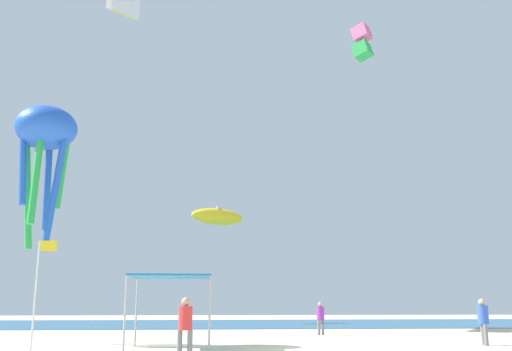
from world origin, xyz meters
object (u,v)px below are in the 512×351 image
(kite_inflatable_yellow, at_px, (217,217))
(kite_octopus_blue, at_px, (46,135))
(person_near_tent, at_px, (320,316))
(person_central, at_px, (483,318))
(canopy_tent, at_px, (172,279))
(person_leftmost, at_px, (185,322))
(kite_box_pink, at_px, (362,42))
(kite_parafoil_white, at_px, (124,3))
(banner_flag, at_px, (38,284))

(kite_inflatable_yellow, height_order, kite_octopus_blue, kite_octopus_blue)
(person_near_tent, bearing_deg, person_central, 86.96)
(kite_inflatable_yellow, bearing_deg, canopy_tent, 57.89)
(kite_inflatable_yellow, bearing_deg, person_central, 84.68)
(person_central, bearing_deg, kite_inflatable_yellow, 29.33)
(person_leftmost, height_order, person_central, person_leftmost)
(kite_inflatable_yellow, bearing_deg, kite_box_pink, 132.50)
(person_leftmost, relative_size, kite_inflatable_yellow, 0.35)
(kite_parafoil_white, height_order, kite_inflatable_yellow, kite_parafoil_white)
(person_leftmost, relative_size, banner_flag, 0.48)
(kite_box_pink, xyz_separation_m, kite_octopus_blue, (-19.25, -18.24, -13.91))
(kite_parafoil_white, bearing_deg, canopy_tent, 28.31)
(person_central, height_order, kite_octopus_blue, kite_octopus_blue)
(kite_parafoil_white, relative_size, kite_inflatable_yellow, 1.25)
(kite_parafoil_white, bearing_deg, banner_flag, 14.56)
(person_leftmost, bearing_deg, kite_parafoil_white, 116.85)
(canopy_tent, distance_m, kite_octopus_blue, 8.71)
(kite_parafoil_white, distance_m, kite_box_pink, 19.10)
(kite_parafoil_white, xyz_separation_m, kite_octopus_blue, (-0.41, -15.25, -14.88))
(person_near_tent, height_order, person_central, person_central)
(canopy_tent, relative_size, kite_box_pink, 1.08)
(kite_parafoil_white, relative_size, kite_box_pink, 2.14)
(canopy_tent, relative_size, kite_parafoil_white, 0.50)
(person_leftmost, bearing_deg, kite_inflatable_yellow, 98.62)
(kite_box_pink, bearing_deg, kite_parafoil_white, -40.88)
(kite_box_pink, xyz_separation_m, kite_inflatable_yellow, (-11.56, 4.22, -13.96))
(person_leftmost, xyz_separation_m, kite_octopus_blue, (-6.33, 6.09, 7.52))
(kite_box_pink, distance_m, kite_octopus_blue, 29.95)
(kite_parafoil_white, bearing_deg, person_near_tent, 63.66)
(canopy_tent, relative_size, person_leftmost, 1.78)
(canopy_tent, height_order, kite_box_pink, kite_box_pink)
(kite_octopus_blue, bearing_deg, person_leftmost, 107.85)
(person_leftmost, distance_m, kite_parafoil_white, 31.49)
(person_leftmost, distance_m, banner_flag, 5.61)
(person_near_tent, bearing_deg, banner_flag, 3.39)
(person_near_tent, xyz_separation_m, person_central, (4.90, -7.53, 0.07))
(kite_parafoil_white, height_order, kite_box_pink, kite_parafoil_white)
(canopy_tent, distance_m, kite_parafoil_white, 28.02)
(kite_inflatable_yellow, bearing_deg, kite_octopus_blue, 43.63)
(kite_box_pink, distance_m, kite_inflatable_yellow, 18.61)
(person_leftmost, xyz_separation_m, kite_box_pink, (12.93, 24.33, 21.43))
(banner_flag, bearing_deg, person_leftmost, -23.72)
(kite_box_pink, height_order, kite_inflatable_yellow, kite_box_pink)
(banner_flag, distance_m, kite_inflatable_yellow, 27.82)
(person_near_tent, height_order, kite_parafoil_white, kite_parafoil_white)
(canopy_tent, xyz_separation_m, kite_parafoil_white, (-5.25, 17.79, 21.00))
(person_leftmost, height_order, kite_parafoil_white, kite_parafoil_white)
(person_leftmost, xyz_separation_m, person_central, (11.31, 4.10, -0.00))
(kite_box_pink, bearing_deg, person_near_tent, 12.96)
(banner_flag, bearing_deg, kite_box_pink, 50.95)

